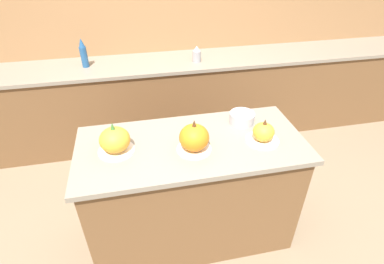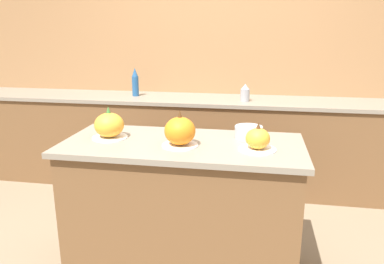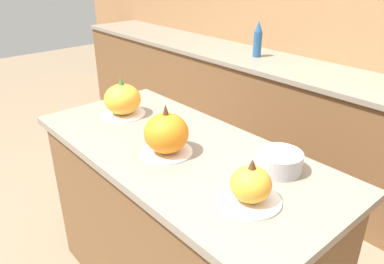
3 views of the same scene
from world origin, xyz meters
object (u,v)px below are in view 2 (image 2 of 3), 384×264
object	(u,v)px
bottle_short	(245,93)
mixing_bowl	(248,132)
pumpkin_cake_left	(109,126)
pumpkin_cake_right	(258,140)
pumpkin_cake_center	(180,132)
bottle_tall	(135,83)

from	to	relation	value
bottle_short	mixing_bowl	distance (m)	1.19
bottle_short	mixing_bowl	world-z (taller)	bottle_short
pumpkin_cake_left	pumpkin_cake_right	xyz separation A→B (m)	(0.94, -0.09, -0.02)
pumpkin_cake_right	bottle_short	distance (m)	1.43
mixing_bowl	pumpkin_cake_center	bearing A→B (deg)	-149.31
bottle_short	pumpkin_cake_right	bearing A→B (deg)	-84.87
pumpkin_cake_left	bottle_short	distance (m)	1.57
pumpkin_cake_center	bottle_short	bearing A→B (deg)	76.79
pumpkin_cake_right	bottle_tall	size ratio (longest dim) A/B	0.78
pumpkin_cake_right	bottle_short	world-z (taller)	bottle_short
pumpkin_cake_right	bottle_tall	world-z (taller)	bottle_tall
pumpkin_cake_center	bottle_short	world-z (taller)	pumpkin_cake_center
pumpkin_cake_center	pumpkin_cake_right	xyz separation A→B (m)	(0.46, 0.00, -0.03)
pumpkin_cake_left	bottle_tall	distance (m)	1.46
bottle_tall	pumpkin_cake_center	bearing A→B (deg)	-62.92
pumpkin_cake_left	pumpkin_cake_center	xyz separation A→B (m)	(0.48, -0.09, 0.01)
pumpkin_cake_center	bottle_short	size ratio (longest dim) A/B	1.35
pumpkin_cake_center	mixing_bowl	size ratio (longest dim) A/B	1.24
bottle_short	mixing_bowl	size ratio (longest dim) A/B	0.92
pumpkin_cake_center	mixing_bowl	bearing A→B (deg)	30.69
pumpkin_cake_left	pumpkin_cake_right	world-z (taller)	pumpkin_cake_left
bottle_short	bottle_tall	bearing A→B (deg)	175.34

